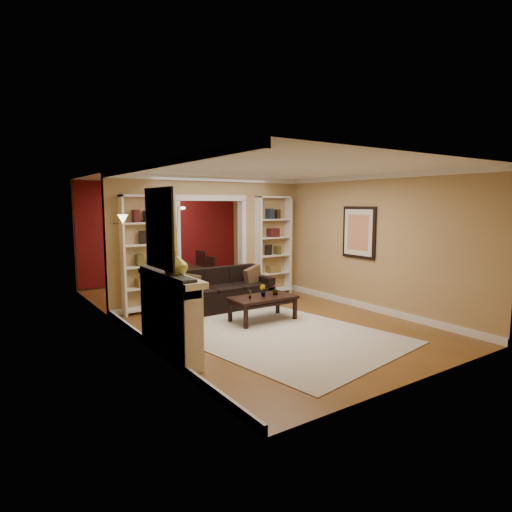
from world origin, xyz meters
TOP-DOWN VIEW (x-y plane):
  - floor at (0.00, 0.00)m, footprint 8.00×8.00m
  - ceiling at (0.00, 0.00)m, footprint 8.00×8.00m
  - wall_back at (0.00, 4.00)m, footprint 8.00×0.00m
  - wall_front at (0.00, -4.00)m, footprint 8.00×0.00m
  - wall_left at (-2.25, 0.00)m, footprint 0.00×8.00m
  - wall_right at (2.25, 0.00)m, footprint 0.00×8.00m
  - partition_wall at (0.00, 1.20)m, footprint 4.50×0.15m
  - red_back_panel at (0.00, 3.97)m, footprint 4.44×0.04m
  - dining_window at (0.00, 3.93)m, footprint 0.78×0.03m
  - area_rug at (-0.26, -1.55)m, footprint 3.35×4.25m
  - sofa at (-0.16, 0.45)m, footprint 2.07×0.90m
  - pillow_left at (-0.89, 0.43)m, footprint 0.40×0.14m
  - pillow_right at (0.58, 0.43)m, footprint 0.44×0.24m
  - coffee_table at (-0.00, -0.77)m, footprint 1.21×0.66m
  - plant_left at (-0.28, -0.77)m, footprint 0.11×0.11m
  - plant_center at (-0.00, -0.77)m, footprint 0.12×0.14m
  - plant_right at (0.28, -0.77)m, footprint 0.16×0.16m
  - bookshelf_left at (-1.55, 1.03)m, footprint 0.90×0.30m
  - bookshelf_right at (1.55, 1.03)m, footprint 0.90×0.30m
  - fireplace at (-2.09, -1.50)m, footprint 0.32×1.70m
  - vase at (-2.09, -1.71)m, footprint 0.43×0.43m
  - mirror at (-2.23, -1.50)m, footprint 0.03×0.95m
  - wall_sconce at (-2.15, 0.55)m, footprint 0.18×0.18m
  - framed_art at (2.21, -1.00)m, footprint 0.04×0.85m
  - dining_table at (-0.12, 2.78)m, footprint 1.69×0.94m
  - dining_chair_nw at (-0.67, 2.48)m, footprint 0.46×0.46m
  - dining_chair_ne at (0.43, 2.48)m, footprint 0.51×0.51m
  - dining_chair_sw at (-0.67, 3.08)m, footprint 0.53×0.53m
  - dining_chair_se at (0.43, 3.08)m, footprint 0.51×0.51m
  - chandelier at (0.00, 2.70)m, footprint 0.50×0.50m

SIDE VIEW (x-z plane):
  - floor at x=0.00m, z-range 0.00..0.00m
  - area_rug at x=-0.26m, z-range 0.00..0.01m
  - coffee_table at x=0.00m, z-range 0.00..0.45m
  - dining_table at x=-0.12m, z-range 0.00..0.59m
  - dining_chair_nw at x=-0.67m, z-range 0.00..0.78m
  - sofa at x=-0.16m, z-range 0.00..0.81m
  - dining_chair_ne at x=0.43m, z-range 0.00..0.83m
  - dining_chair_sw at x=-0.67m, z-range 0.00..0.92m
  - dining_chair_se at x=0.43m, z-range 0.00..0.92m
  - plant_left at x=-0.28m, z-range 0.45..0.63m
  - plant_right at x=0.28m, z-range 0.45..0.66m
  - plant_center at x=0.00m, z-range 0.45..0.67m
  - fireplace at x=-2.09m, z-range 0.00..1.16m
  - pillow_left at x=-0.89m, z-range 0.40..0.79m
  - pillow_right at x=0.58m, z-range 0.40..0.82m
  - bookshelf_left at x=-1.55m, z-range 0.00..2.30m
  - bookshelf_right at x=1.55m, z-range 0.00..2.30m
  - red_back_panel at x=0.00m, z-range 0.00..2.64m
  - vase at x=-2.09m, z-range 1.16..1.50m
  - wall_back at x=0.00m, z-range -2.65..5.35m
  - wall_front at x=0.00m, z-range -2.65..5.35m
  - wall_left at x=-2.25m, z-range -2.65..5.35m
  - wall_right at x=2.25m, z-range -2.65..5.35m
  - partition_wall at x=0.00m, z-range 0.00..2.70m
  - dining_window at x=0.00m, z-range 1.06..2.04m
  - framed_art at x=2.21m, z-range 1.02..2.08m
  - mirror at x=-2.23m, z-range 1.25..2.35m
  - wall_sconce at x=-2.15m, z-range 1.72..1.94m
  - chandelier at x=0.00m, z-range 1.87..2.17m
  - ceiling at x=0.00m, z-range 2.70..2.70m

